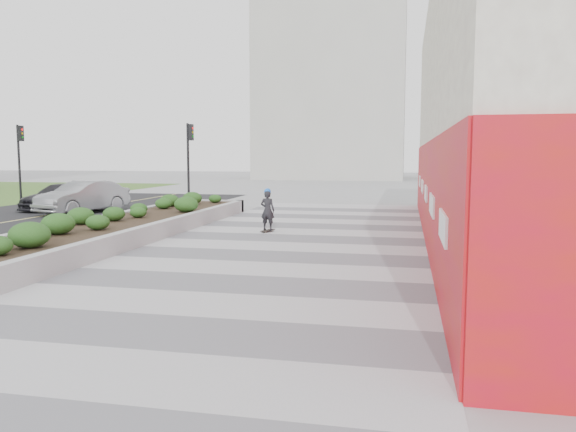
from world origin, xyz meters
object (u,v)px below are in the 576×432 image
at_px(planter, 116,226).
at_px(car_silver, 83,197).
at_px(skateboarder, 268,210).
at_px(car_dark, 60,197).
at_px(traffic_signal_near, 189,152).
at_px(traffic_signal_far, 20,153).

distance_m(planter, car_silver, 8.95).
height_order(skateboarder, car_dark, skateboarder).
xyz_separation_m(traffic_signal_near, skateboarder, (6.00, -8.01, -2.00)).
bearing_deg(traffic_signal_far, car_silver, -28.65).
xyz_separation_m(planter, traffic_signal_near, (-1.73, 10.50, 2.34)).
bearing_deg(car_dark, planter, -36.94).
bearing_deg(car_dark, car_silver, -21.50).
xyz_separation_m(traffic_signal_near, traffic_signal_far, (-9.20, -0.50, 0.00)).
relative_size(planter, car_dark, 4.21).
height_order(traffic_signal_near, car_silver, traffic_signal_near).
relative_size(car_silver, car_dark, 1.04).
height_order(planter, car_dark, car_dark).
xyz_separation_m(car_silver, car_dark, (-2.05, 1.30, -0.11)).
height_order(planter, skateboarder, skateboarder).
xyz_separation_m(skateboarder, car_dark, (-11.83, 5.85, -0.14)).
height_order(traffic_signal_near, traffic_signal_far, same).
distance_m(traffic_signal_far, car_dark, 4.32).
distance_m(planter, car_dark, 11.26).
xyz_separation_m(planter, traffic_signal_far, (-10.93, 10.00, 2.34)).
bearing_deg(planter, car_dark, 132.20).
relative_size(traffic_signal_near, car_dark, 0.98).
height_order(planter, traffic_signal_far, traffic_signal_far).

